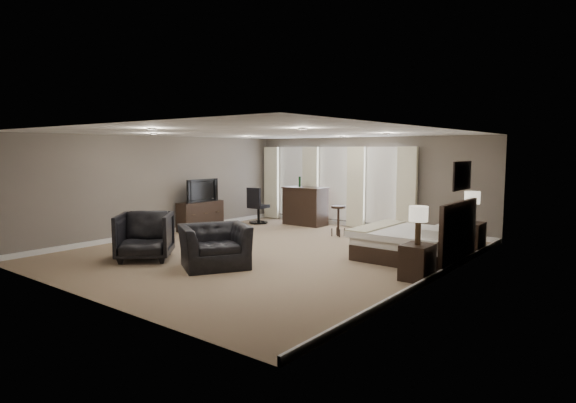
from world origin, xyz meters
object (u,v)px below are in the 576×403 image
Objects in this scene: lamp_far at (472,207)px; armchair_near at (214,239)px; desk_chair at (258,205)px; bar_counter at (305,206)px; bed at (405,228)px; armchair_far at (145,234)px; tv at (200,199)px; bar_stool_right at (338,221)px; lamp_near at (418,225)px; nightstand_near at (417,262)px; bar_stool_left at (297,210)px; nightstand_far at (471,237)px; dresser at (200,216)px.

lamp_far is 5.61m from armchair_near.
bar_counter is at bearing -156.49° from desk_chair.
bed is 5.35m from armchair_far.
bar_stool_right is at bearing -66.79° from tv.
armchair_near is 4.28m from bar_stool_right.
armchair_far is 5.76m from bar_counter.
lamp_near is 0.62× the size of armchair_far.
bed reaches higher than nightstand_near.
lamp_near is at bearing 0.00° from nightstand_near.
tv is 1.03× the size of armchair_far.
desk_chair reaches higher than bar_stool_right.
lamp_near is 0.51× the size of bar_counter.
tv is at bearing 169.91° from nightstand_near.
lamp_near is 5.39m from armchair_far.
nightstand_near is at bearing -90.00° from lamp_far.
bar_stool_left is 0.72× the size of desk_chair.
nightstand_far is at bearing -76.44° from tv.
desk_chair is (-1.29, -0.65, -0.02)m from bar_counter.
bar_stool_left is (-5.50, 0.97, 0.07)m from nightstand_far.
armchair_near is at bearing -72.12° from bar_counter.
bed reaches higher than armchair_far.
desk_chair is (-6.44, 0.24, 0.23)m from nightstand_far.
bar_counter reaches higher than tv.
bar_stool_left is at bearing 152.98° from bar_stool_right.
bed reaches higher than armchair_near.
lamp_near is at bearing -39.68° from bar_stool_right.
nightstand_near is 0.50× the size of armchair_near.
bar_stool_left is 1.00× the size of bar_stool_right.
lamp_near is 0.61× the size of tv.
nightstand_near is at bearing -90.00° from nightstand_far.
tv is 3.93m from bar_stool_right.
bed is 2.47× the size of bar_stool_right.
armchair_near reaches higher than dresser.
armchair_far is at bearing 136.89° from armchair_near.
lamp_far is at bearing 2.26° from bar_stool_right.
nightstand_near is 0.47× the size of bar_counter.
bed is at bearing -9.70° from armchair_near.
lamp_far is at bearing 174.50° from desk_chair.
armchair_near is at bearing -38.21° from dresser.
armchair_near reaches higher than bar_stool_left.
bar_stool_left reaches higher than nightstand_near.
armchair_near is (-3.43, -4.41, 0.22)m from nightstand_far.
tv is 3.03m from bar_stool_left.
dresser is 1.25× the size of tv.
nightstand_far is 0.60× the size of tv.
bar_counter is (-0.14, 5.75, 0.04)m from armchair_far.
desk_chair is (-5.55, 1.69, -0.07)m from bed.
nightstand_near is 5.38m from armchair_far.
desk_chair reaches higher than armchair_far.
bar_counter is (-5.15, 0.89, -0.43)m from lamp_far.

